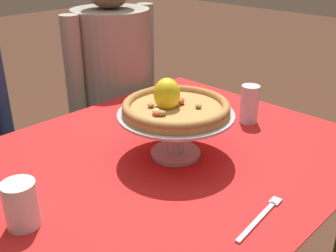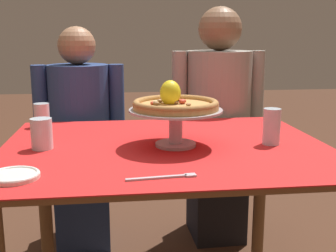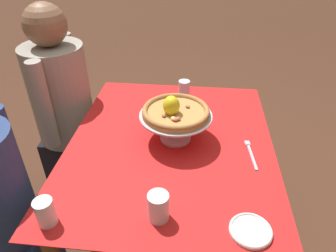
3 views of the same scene
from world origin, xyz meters
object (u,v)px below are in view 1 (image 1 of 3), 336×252
Objects in this scene: pizza_stand at (176,125)px; dinner_fork at (262,216)px; water_glass_side_left at (21,206)px; diner_right at (115,98)px; pizza at (175,106)px; water_glass_side_right at (249,106)px.

dinner_fork is (-0.08, -0.36, -0.10)m from pizza_stand.
diner_right reaches higher than water_glass_side_left.
pizza reaches higher than pizza_stand.
water_glass_side_right is 0.11× the size of diner_right.
pizza_stand reaches higher than water_glass_side_right.
water_glass_side_right is at bearing -88.08° from diner_right.
water_glass_side_left is (-0.48, 0.02, -0.11)m from pizza.
diner_right reaches higher than pizza.
water_glass_side_right is (0.85, -0.04, 0.01)m from water_glass_side_left.
water_glass_side_left is at bearing 177.13° from pizza_stand.
diner_right is (0.34, 0.72, -0.20)m from pizza_stand.
pizza_stand is 3.06× the size of water_glass_side_left.
water_glass_side_right reaches higher than water_glass_side_left.
diner_right is (0.42, 1.08, -0.10)m from dinner_fork.
pizza is 0.24× the size of diner_right.
pizza is at bearing 176.83° from water_glass_side_right.
pizza_stand is 0.27× the size of diner_right.
diner_right is at bearing 91.92° from water_glass_side_right.
pizza_stand is 0.82m from diner_right.
pizza_stand is 0.06m from pizza.
water_glass_side_right is 0.65× the size of dinner_fork.
water_glass_side_left is 0.56m from dinner_fork.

